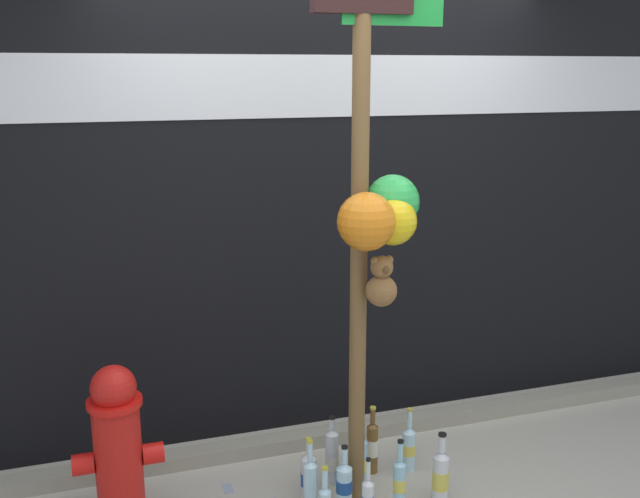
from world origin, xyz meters
TOP-DOWN VIEW (x-y plane):
  - building_wall at (-0.00, 1.31)m, footprint 10.00×0.21m
  - curb_strip at (0.00, 0.96)m, footprint 8.00×0.12m
  - memorial_post at (-0.08, 0.33)m, footprint 0.60×0.39m
  - fire_hydrant at (-1.23, 0.55)m, footprint 0.41×0.25m
  - bottle_0 at (-0.19, 0.55)m, footprint 0.07×0.07m
  - bottle_1 at (-0.21, 0.31)m, footprint 0.08×0.08m
  - bottle_2 at (0.24, 0.55)m, footprint 0.07×0.07m
  - bottle_3 at (0.04, 0.22)m, footprint 0.06×0.06m
  - bottle_4 at (-0.37, 0.34)m, footprint 0.07×0.07m
  - bottle_7 at (0.26, 0.23)m, footprint 0.08×0.08m
  - bottle_8 at (0.04, 0.58)m, footprint 0.06×0.06m
  - bottle_9 at (-0.07, 0.47)m, footprint 0.08×0.08m
  - bottle_10 at (-0.34, 0.48)m, footprint 0.08×0.08m
  - litter_1 at (-0.71, 0.66)m, footprint 0.05×0.09m

SIDE VIEW (x-z plane):
  - litter_1 at x=-0.71m, z-range 0.00..0.01m
  - curb_strip at x=0.00m, z-range 0.00..0.08m
  - bottle_10 at x=-0.34m, z-range -0.04..0.28m
  - bottle_2 at x=0.24m, z-range -0.05..0.31m
  - bottle_1 at x=-0.21m, z-range -0.04..0.30m
  - bottle_7 at x=0.26m, z-range -0.04..0.33m
  - bottle_3 at x=0.04m, z-range -0.04..0.34m
  - bottle_4 at x=-0.37m, z-range -0.04..0.34m
  - bottle_0 at x=-0.19m, z-range -0.04..0.34m
  - bottle_9 at x=-0.07m, z-range -0.04..0.34m
  - bottle_8 at x=0.04m, z-range -0.04..0.34m
  - fire_hydrant at x=-1.23m, z-range 0.00..0.79m
  - memorial_post at x=-0.08m, z-range 0.25..2.91m
  - building_wall at x=0.00m, z-range 0.00..3.31m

